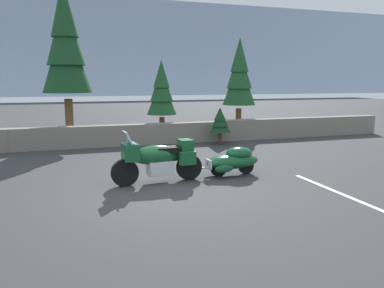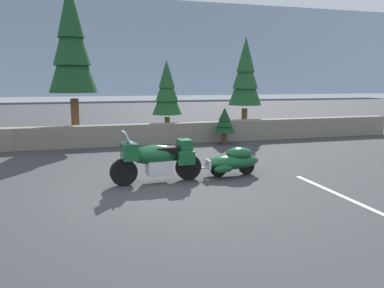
{
  "view_description": "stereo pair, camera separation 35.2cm",
  "coord_description": "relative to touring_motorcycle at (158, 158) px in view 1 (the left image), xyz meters",
  "views": [
    {
      "loc": [
        -1.84,
        -8.13,
        2.5
      ],
      "look_at": [
        1.17,
        1.2,
        0.85
      ],
      "focal_mm": 35.14,
      "sensor_mm": 36.0,
      "label": 1
    },
    {
      "loc": [
        -1.51,
        -8.23,
        2.5
      ],
      "look_at": [
        1.17,
        1.2,
        0.85
      ],
      "focal_mm": 35.14,
      "sensor_mm": 36.0,
      "label": 2
    }
  ],
  "objects": [
    {
      "name": "pine_tree_far_right",
      "position": [
        1.7,
        6.67,
        1.49
      ],
      "size": [
        1.26,
        1.26,
        3.38
      ],
      "color": "brown",
      "rests_on": "ground"
    },
    {
      "name": "stone_guard_wall",
      "position": [
        -0.3,
        5.77,
        -0.2
      ],
      "size": [
        24.0,
        0.62,
        0.86
      ],
      "color": "gray",
      "rests_on": "ground"
    },
    {
      "name": "distant_ridgeline",
      "position": [
        -0.13,
        95.76,
        7.38
      ],
      "size": [
        240.0,
        80.0,
        16.0
      ],
      "primitive_type": "cube",
      "color": "#8C9EB7",
      "rests_on": "ground"
    },
    {
      "name": "car_shaped_trailer",
      "position": [
        2.09,
        0.14,
        -0.21
      ],
      "size": [
        2.22,
        0.83,
        0.76
      ],
      "color": "black",
      "rests_on": "ground"
    },
    {
      "name": "ground_plane",
      "position": [
        -0.13,
        -0.73,
        -0.62
      ],
      "size": [
        80.0,
        80.0,
        0.0
      ],
      "primitive_type": "plane",
      "color": "#38383A"
    },
    {
      "name": "pine_tree_secondary",
      "position": [
        5.26,
        6.66,
        2.14
      ],
      "size": [
        1.47,
        1.47,
        4.41
      ],
      "color": "brown",
      "rests_on": "ground"
    },
    {
      "name": "touring_motorcycle",
      "position": [
        0.0,
        0.0,
        0.0
      ],
      "size": [
        2.31,
        0.83,
        1.33
      ],
      "color": "black",
      "rests_on": "ground"
    },
    {
      "name": "pine_sapling_near",
      "position": [
        3.67,
        4.98,
        0.3
      ],
      "size": [
        0.86,
        0.86,
        1.47
      ],
      "color": "brown",
      "rests_on": "ground"
    },
    {
      "name": "parking_stripe_marker",
      "position": [
        3.71,
        -2.23,
        -0.62
      ],
      "size": [
        0.12,
        3.6,
        0.01
      ],
      "primitive_type": "cube",
      "color": "silver",
      "rests_on": "ground"
    },
    {
      "name": "pine_tree_tall",
      "position": [
        -2.04,
        6.59,
        3.31
      ],
      "size": [
        1.86,
        1.86,
        6.28
      ],
      "color": "brown",
      "rests_on": "ground"
    }
  ]
}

